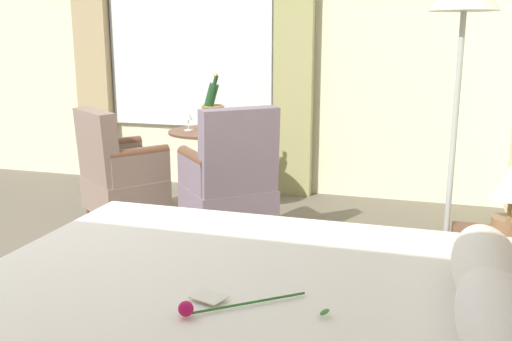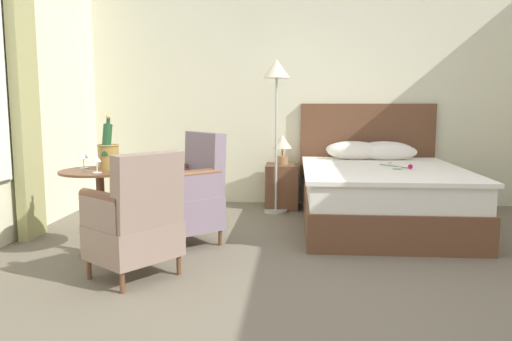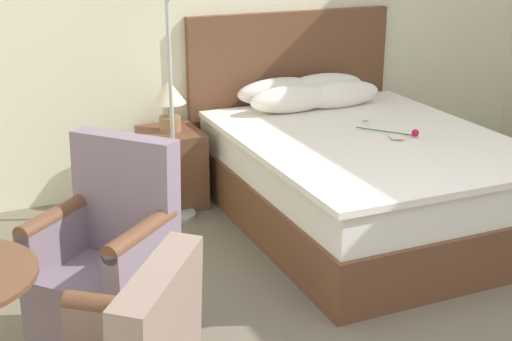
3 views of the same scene
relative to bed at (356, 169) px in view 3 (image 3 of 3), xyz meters
The scene contains 4 objects.
bed is the anchor object (origin of this frame).
nightstand 1.32m from the bed, 144.27° to the left, with size 0.43×0.48×0.55m.
bedside_lamp 1.39m from the bed, 144.27° to the left, with size 0.24×0.24×0.37m.
armchair_by_window 2.10m from the bed, 154.27° to the right, with size 0.77×0.77×1.04m.
Camera 3 is at (-1.79, -2.04, 2.00)m, focal length 50.00 mm.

